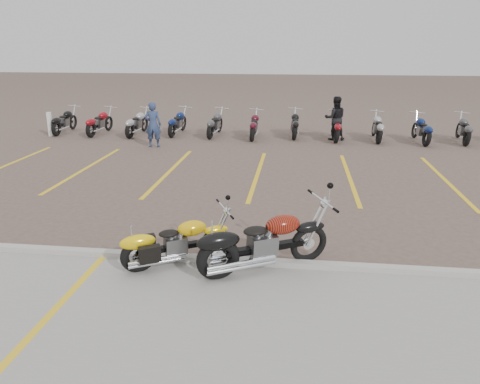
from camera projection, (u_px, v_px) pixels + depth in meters
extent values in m
plane|color=brown|center=(241.00, 223.00, 10.23)|extent=(100.00, 100.00, 0.00)
cube|color=#9E9B93|center=(199.00, 351.00, 5.98)|extent=(60.00, 5.00, 0.01)
cube|color=#ADAAA3|center=(228.00, 261.00, 8.33)|extent=(60.00, 0.18, 0.12)
cube|color=yellow|center=(30.00, 337.00, 6.25)|extent=(0.12, 5.00, 0.00)
torus|color=black|center=(215.00, 244.00, 8.47)|extent=(0.56, 0.37, 0.58)
torus|color=black|center=(138.00, 256.00, 7.97)|extent=(0.61, 0.44, 0.62)
cube|color=black|center=(178.00, 247.00, 8.21)|extent=(1.07, 0.67, 0.09)
cube|color=slate|center=(175.00, 245.00, 8.17)|extent=(0.46, 0.42, 0.30)
ellipsoid|color=#EDB50C|center=(191.00, 228.00, 8.20)|extent=(0.59, 0.51, 0.27)
ellipsoid|color=black|center=(168.00, 233.00, 8.06)|extent=(0.42, 0.38, 0.11)
torus|color=black|center=(308.00, 244.00, 8.29)|extent=(0.68, 0.44, 0.71)
torus|color=black|center=(218.00, 260.00, 7.71)|extent=(0.75, 0.52, 0.75)
cube|color=black|center=(264.00, 248.00, 7.98)|extent=(1.31, 0.79, 0.11)
cube|color=slate|center=(262.00, 245.00, 7.94)|extent=(0.56, 0.50, 0.37)
ellipsoid|color=black|center=(281.00, 225.00, 7.96)|extent=(0.72, 0.61, 0.33)
ellipsoid|color=black|center=(254.00, 231.00, 7.80)|extent=(0.51, 0.45, 0.13)
imported|color=navy|center=(153.00, 125.00, 17.41)|extent=(0.65, 0.46, 1.69)
imported|color=black|center=(335.00, 118.00, 18.68)|extent=(0.89, 0.72, 1.74)
cube|color=white|center=(50.00, 124.00, 19.54)|extent=(0.16, 0.16, 1.00)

